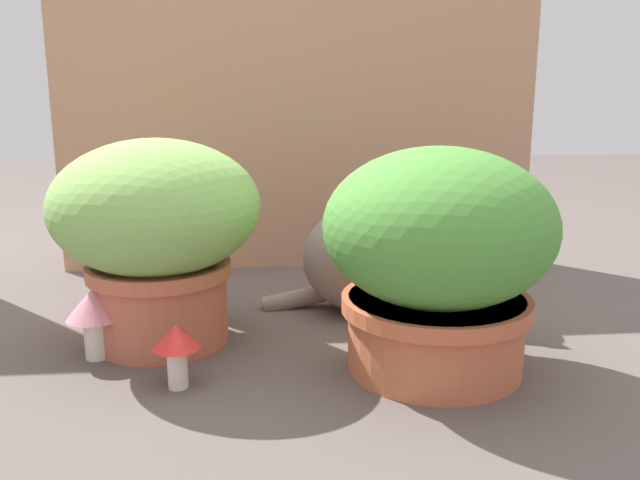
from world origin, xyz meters
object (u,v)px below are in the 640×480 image
mushroom_ornament_pink (95,310)px  mushroom_ornament_red (176,343)px  grass_planter (157,229)px  leafy_planter (438,254)px  cat (377,252)px

mushroom_ornament_pink → mushroom_ornament_red: (0.15, -0.13, -0.01)m
grass_planter → mushroom_ornament_red: grass_planter is taller
mushroom_ornament_pink → mushroom_ornament_red: size_ratio=1.21×
leafy_planter → mushroom_ornament_pink: size_ratio=2.95×
mushroom_ornament_pink → mushroom_ornament_red: mushroom_ornament_pink is taller
grass_planter → mushroom_ornament_pink: size_ratio=2.95×
leafy_planter → mushroom_ornament_pink: (-0.54, 0.09, -0.11)m
grass_planter → mushroom_ornament_red: 0.24m
leafy_planter → mushroom_ornament_red: leafy_planter is taller
cat → grass_planter: bearing=-162.1°
grass_planter → leafy_planter: bearing=-19.1°
leafy_planter → grass_planter: bearing=160.9°
leafy_planter → mushroom_ornament_red: (-0.40, -0.04, -0.12)m
grass_planter → mushroom_ornament_red: (0.05, -0.19, -0.13)m
leafy_planter → mushroom_ornament_pink: bearing=170.6°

